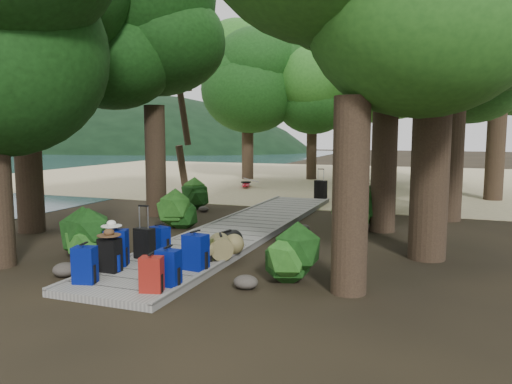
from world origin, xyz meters
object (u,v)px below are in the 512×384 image
at_px(backpack_right_a, 151,272).
at_px(suitcase_on_boardwalk, 144,243).
at_px(backpack_left_a, 85,263).
at_px(backpack_left_b, 110,253).
at_px(sun_lounger, 382,189).
at_px(backpack_right_b, 169,266).
at_px(backpack_right_c, 196,250).
at_px(backpack_right_d, 203,249).
at_px(lone_suitcase_on_sand, 321,190).
at_px(duffel_right_black, 226,242).
at_px(kayak, 246,184).
at_px(backpack_left_d, 160,237).
at_px(backpack_left_c, 116,246).
at_px(duffel_right_khaki, 221,246).

bearing_deg(backpack_right_a, suitcase_on_boardwalk, 110.98).
height_order(backpack_left_a, suitcase_on_boardwalk, backpack_left_a).
height_order(backpack_left_b, sun_lounger, backpack_left_b).
height_order(backpack_right_b, backpack_right_c, backpack_right_c).
height_order(backpack_right_d, lone_suitcase_on_sand, lone_suitcase_on_sand).
bearing_deg(duffel_right_black, backpack_right_b, -76.57).
bearing_deg(lone_suitcase_on_sand, backpack_right_a, -71.38).
bearing_deg(backpack_right_b, kayak, 106.23).
bearing_deg(lone_suitcase_on_sand, backpack_left_d, -78.67).
xyz_separation_m(backpack_left_c, backpack_right_d, (1.38, 0.83, -0.13)).
bearing_deg(backpack_left_b, backpack_right_b, -12.94).
bearing_deg(backpack_left_d, backpack_right_b, -37.45).
bearing_deg(backpack_left_a, backpack_right_a, -13.44).
xyz_separation_m(kayak, sun_lounger, (6.31, -1.43, 0.15)).
relative_size(lone_suitcase_on_sand, kayak, 0.20).
bearing_deg(backpack_left_c, sun_lounger, 55.27).
bearing_deg(backpack_left_c, kayak, 82.53).
height_order(backpack_left_c, duffel_right_black, backpack_left_c).
distance_m(backpack_left_c, duffel_right_black, 2.26).
bearing_deg(backpack_right_c, backpack_left_b, -147.35).
relative_size(duffel_right_khaki, suitcase_on_boardwalk, 1.10).
distance_m(lone_suitcase_on_sand, sun_lounger, 2.50).
distance_m(duffel_right_khaki, duffel_right_black, 0.50).
distance_m(backpack_left_b, duffel_right_black, 2.48).
xyz_separation_m(backpack_right_c, backpack_right_d, (-0.12, 0.56, -0.11)).
xyz_separation_m(backpack_right_a, backpack_right_b, (0.09, 0.36, 0.02)).
bearing_deg(duffel_right_khaki, backpack_right_d, -145.55).
bearing_deg(backpack_right_c, backpack_left_a, -127.22).
relative_size(backpack_left_c, kayak, 0.22).
distance_m(backpack_right_b, duffel_right_black, 2.45).
height_order(backpack_right_c, backpack_right_d, backpack_right_c).
xyz_separation_m(duffel_right_khaki, kayak, (-4.44, 12.61, -0.15)).
bearing_deg(duffel_right_khaki, kayak, 80.21).
distance_m(backpack_left_a, sun_lounger, 13.88).
distance_m(backpack_left_c, kayak, 14.12).
bearing_deg(suitcase_on_boardwalk, duffel_right_black, 46.95).
height_order(backpack_left_b, backpack_left_c, backpack_left_c).
bearing_deg(lone_suitcase_on_sand, suitcase_on_boardwalk, -78.02).
bearing_deg(backpack_left_a, backpack_right_c, 32.45).
bearing_deg(backpack_right_d, backpack_right_c, -71.07).
xyz_separation_m(backpack_left_c, backpack_right_b, (1.53, -0.74, -0.05)).
height_order(backpack_left_b, backpack_left_d, backpack_left_b).
bearing_deg(backpack_right_b, backpack_left_a, -165.78).
xyz_separation_m(backpack_right_b, duffel_right_khaki, (0.04, 1.95, -0.11)).
bearing_deg(sun_lounger, backpack_right_d, -90.38).
bearing_deg(backpack_right_a, backpack_left_b, 136.48).
bearing_deg(duffel_right_black, sun_lounger, 91.64).
xyz_separation_m(backpack_right_a, backpack_right_d, (-0.06, 1.93, -0.06)).
bearing_deg(duffel_right_khaki, lone_suitcase_on_sand, 62.50).
bearing_deg(backpack_right_b, backpack_right_d, 94.99).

